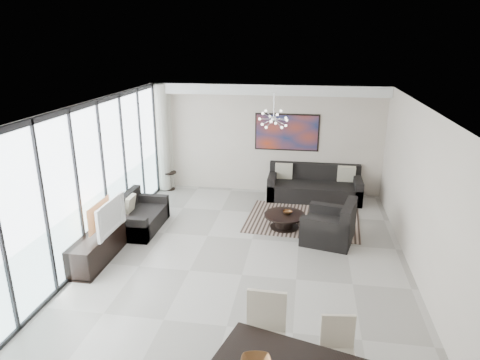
% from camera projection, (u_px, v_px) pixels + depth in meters
% --- Properties ---
extents(room_shell, '(6.00, 9.00, 2.90)m').
position_uv_depth(room_shell, '(270.00, 200.00, 7.06)').
color(room_shell, '#A8A39B').
rests_on(room_shell, ground).
extents(window_wall, '(0.37, 8.95, 2.90)m').
position_uv_depth(window_wall, '(82.00, 189.00, 7.55)').
color(window_wall, white).
rests_on(window_wall, floor).
extents(soffit, '(5.98, 0.40, 0.26)m').
position_uv_depth(soffit, '(268.00, 89.00, 10.74)').
color(soffit, white).
rests_on(soffit, room_shell).
extents(painting, '(1.68, 0.04, 0.98)m').
position_uv_depth(painting, '(287.00, 132.00, 11.18)').
color(painting, '#AC3617').
rests_on(painting, room_shell).
extents(chandelier, '(0.66, 0.66, 0.71)m').
position_uv_depth(chandelier, '(274.00, 119.00, 9.14)').
color(chandelier, silver).
rests_on(chandelier, room_shell).
extents(rug, '(2.68, 2.13, 0.01)m').
position_uv_depth(rug, '(303.00, 220.00, 9.87)').
color(rug, black).
rests_on(rug, floor).
extents(coffee_table, '(0.91, 0.91, 0.32)m').
position_uv_depth(coffee_table, '(284.00, 220.00, 9.43)').
color(coffee_table, black).
rests_on(coffee_table, floor).
extents(bowl_coffee, '(0.25, 0.25, 0.07)m').
position_uv_depth(bowl_coffee, '(287.00, 212.00, 9.41)').
color(bowl_coffee, brown).
rests_on(bowl_coffee, coffee_table).
extents(sofa_main, '(2.37, 0.97, 0.86)m').
position_uv_depth(sofa_main, '(314.00, 188.00, 11.12)').
color(sofa_main, black).
rests_on(sofa_main, floor).
extents(loveseat, '(0.84, 1.50, 0.75)m').
position_uv_depth(loveseat, '(138.00, 218.00, 9.37)').
color(loveseat, black).
rests_on(loveseat, floor).
extents(armchair, '(1.18, 1.22, 0.86)m').
position_uv_depth(armchair, '(330.00, 227.00, 8.79)').
color(armchair, black).
rests_on(armchair, floor).
extents(side_table, '(0.37, 0.37, 0.51)m').
position_uv_depth(side_table, '(170.00, 178.00, 11.76)').
color(side_table, black).
rests_on(side_table, floor).
extents(tv_console, '(0.49, 1.76, 0.55)m').
position_uv_depth(tv_console, '(99.00, 245.00, 8.08)').
color(tv_console, black).
rests_on(tv_console, floor).
extents(television, '(0.16, 1.07, 0.61)m').
position_uv_depth(television, '(106.00, 216.00, 7.93)').
color(television, gray).
rests_on(television, tv_console).
extents(dining_chair_nw, '(0.51, 0.51, 1.07)m').
position_uv_depth(dining_chair_nw, '(265.00, 328.00, 5.25)').
color(dining_chair_nw, '#C1B6A0').
rests_on(dining_chair_nw, floor).
extents(dining_chair_ne, '(0.46, 0.46, 0.89)m').
position_uv_depth(dining_chair_ne, '(338.00, 347.00, 5.08)').
color(dining_chair_ne, '#C1B6A0').
rests_on(dining_chair_ne, floor).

